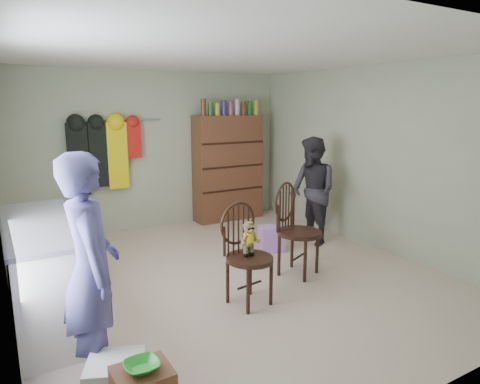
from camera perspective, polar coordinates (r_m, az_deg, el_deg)
ground_plane at (r=5.09m, az=-1.30°, el=-11.22°), size 5.00×5.00×0.00m
room_walls at (r=5.18m, az=-4.28°, el=7.18°), size 5.00×5.00×5.00m
counter at (r=4.38m, az=-24.55°, el=-9.55°), size 0.64×1.86×0.94m
bowl at (r=2.71m, az=-12.96°, el=-21.70°), size 0.20×0.20×0.05m
plastic_tub at (r=3.18m, az=-16.14°, el=-23.38°), size 0.47×0.46×0.34m
chair_front at (r=4.28m, az=0.81°, el=-7.51°), size 0.52×0.52×1.02m
chair_far at (r=5.04m, az=7.26°, el=-4.46°), size 0.64×0.64×1.09m
striped_bag at (r=5.90m, az=4.21°, el=-6.23°), size 0.38×0.34×0.34m
person_left at (r=3.20m, az=-19.25°, el=-9.89°), size 0.43×0.63×1.67m
person_right at (r=6.17m, az=9.63°, el=0.14°), size 0.66×0.80×1.54m
dresser at (r=7.38m, az=-1.59°, el=3.35°), size 1.20×0.39×2.07m
coat_rack at (r=6.68m, az=-17.81°, el=4.80°), size 1.42×0.12×1.09m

